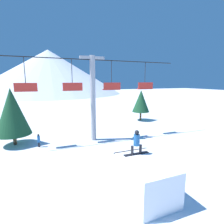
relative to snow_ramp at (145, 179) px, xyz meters
name	(u,v)px	position (x,y,z in m)	size (l,w,h in m)	color
ground_plane	(127,209)	(-1.32, -0.59, -0.94)	(220.00, 220.00, 0.00)	white
mountain_ridge	(49,72)	(-1.32, 82.48, 9.19)	(67.46, 67.46, 20.27)	silver
snow_ramp	(145,179)	(0.00, 0.00, 0.00)	(2.15, 3.26, 1.88)	white
snowboarder	(137,142)	(0.03, 1.00, 1.64)	(1.51, 0.34, 1.39)	black
chairlift	(93,93)	(-0.08, 9.49, 3.80)	(18.35, 0.51, 8.31)	#9E9EA3
pine_tree_near	(12,112)	(-7.36, 10.89, 2.21)	(3.10, 3.10, 5.32)	#4C3823
pine_tree_far	(141,101)	(9.02, 15.60, 2.01)	(2.57, 2.57, 4.60)	#4C3823
distant_skier	(39,140)	(-5.25, 9.39, -0.28)	(0.24, 0.24, 1.23)	black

